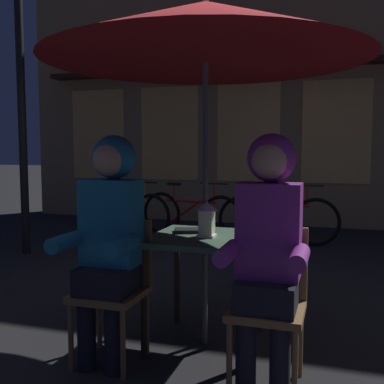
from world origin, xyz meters
TOP-DOWN VIEW (x-y plane):
  - ground_plane at (0.00, 0.00)m, footprint 60.00×60.00m
  - cafe_table at (0.00, 0.00)m, footprint 0.72×0.72m
  - patio_umbrella at (0.00, 0.00)m, footprint 2.10×2.10m
  - lantern at (0.02, -0.03)m, footprint 0.11×0.11m
  - chair_left at (-0.48, -0.37)m, footprint 0.40×0.40m
  - chair_right at (0.48, -0.37)m, footprint 0.40×0.40m
  - person_left_hooded at (-0.48, -0.43)m, footprint 0.45×0.56m
  - person_right_hooded at (0.48, -0.43)m, footprint 0.45×0.56m
  - shopfront_building at (0.05, 5.40)m, footprint 10.00×0.93m
  - street_lamp at (-2.93, 1.95)m, footprint 0.32×0.32m
  - bicycle_nearest at (-2.30, 3.48)m, footprint 1.65×0.41m
  - bicycle_second at (-1.25, 3.55)m, footprint 1.66×0.38m
  - bicycle_third at (0.05, 3.48)m, footprint 1.68×0.14m
  - book at (-0.14, 0.10)m, footprint 0.24×0.20m

SIDE VIEW (x-z plane):
  - ground_plane at x=0.00m, z-range 0.00..0.00m
  - bicycle_nearest at x=-2.30m, z-range -0.07..0.77m
  - bicycle_second at x=-1.25m, z-range -0.07..0.77m
  - bicycle_third at x=0.05m, z-range -0.07..0.77m
  - chair_left at x=-0.48m, z-range 0.05..0.92m
  - chair_right at x=0.48m, z-range 0.05..0.92m
  - cafe_table at x=0.00m, z-range 0.27..1.01m
  - book at x=-0.14m, z-range 0.74..0.76m
  - person_left_hooded at x=-0.48m, z-range 0.15..1.55m
  - person_right_hooded at x=0.48m, z-range 0.15..1.55m
  - lantern at x=0.02m, z-range 0.75..0.98m
  - patio_umbrella at x=0.00m, z-range 0.90..3.21m
  - street_lamp at x=-2.93m, z-range 0.77..4.65m
  - shopfront_building at x=0.05m, z-range -0.01..6.19m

